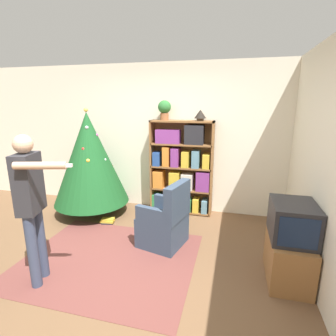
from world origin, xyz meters
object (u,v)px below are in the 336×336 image
bookshelf (181,170)px  standing_person (31,199)px  television (293,221)px  christmas_tree (89,159)px  armchair (165,223)px  table_lamp (200,114)px  potted_plant (164,109)px

bookshelf → standing_person: bearing=-116.3°
television → christmas_tree: size_ratio=0.30×
armchair → table_lamp: bearing=-179.9°
christmas_tree → table_lamp: christmas_tree is taller
christmas_tree → potted_plant: 1.54m
bookshelf → armchair: (0.02, -1.17, -0.47)m
bookshelf → potted_plant: potted_plant is taller
standing_person → table_lamp: table_lamp is taller
potted_plant → standing_person: bearing=-109.8°
table_lamp → standing_person: bearing=-122.2°
television → armchair: armchair is taller
standing_person → table_lamp: 2.78m
television → potted_plant: size_ratio=1.71×
christmas_tree → table_lamp: size_ratio=9.25×
television → christmas_tree: christmas_tree is taller
christmas_tree → table_lamp: bearing=13.9°
standing_person → potted_plant: (0.81, 2.26, 0.86)m
standing_person → table_lamp: bearing=132.8°
potted_plant → television: bearing=-40.2°
standing_person → christmas_tree: bearing=177.4°
potted_plant → table_lamp: 0.62m
television → table_lamp: (-1.23, 1.55, 1.03)m
christmas_tree → standing_person: size_ratio=1.13×
table_lamp → christmas_tree: bearing=-166.1°
television → potted_plant: bearing=139.8°
armchair → potted_plant: 1.94m
christmas_tree → potted_plant: bearing=20.4°
armchair → standing_person: (-1.14, -1.09, 0.65)m
bookshelf → television: (1.53, -1.54, -0.08)m
christmas_tree → standing_person: bearing=-77.5°
television → potted_plant: (-1.84, 1.55, 1.12)m
standing_person → table_lamp: size_ratio=8.16×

